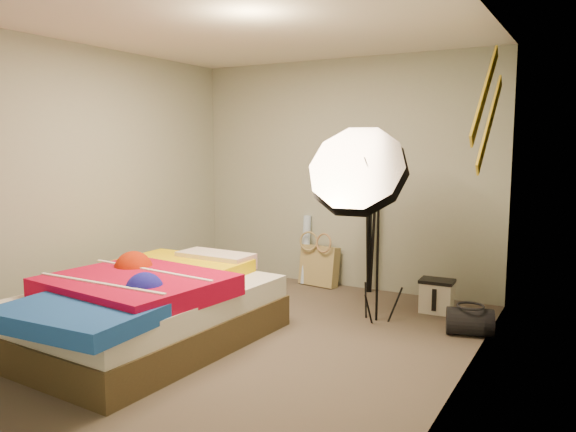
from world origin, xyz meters
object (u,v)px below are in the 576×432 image
Objects in this scene: duffel_bag at (470,322)px; wrapping_roll at (306,249)px; photo_umbrella at (359,175)px; camera_tripod at (370,230)px; tote_bag at (319,266)px; camera_case at (437,297)px; bed at (147,307)px.

wrapping_roll is at bearing 140.14° from duffel_bag.
photo_umbrella is 1.23m from camera_tripod.
camera_case is (1.42, -0.38, -0.08)m from tote_bag.
camera_case is 0.25× the size of camera_tripod.
wrapping_roll is 1.68m from camera_case.
wrapping_roll is 0.35× the size of bed.
camera_case reaches higher than duffel_bag.
photo_umbrella is (1.25, 1.33, 1.02)m from bed.
camera_tripod is at bearing 7.83° from tote_bag.
duffel_bag is (1.83, -0.89, -0.11)m from tote_bag.
camera_case is at bearing 49.22° from photo_umbrella.
tote_bag is 1.54× the size of camera_case.
camera_case is at bearing 113.49° from duffel_bag.
tote_bag is at bearing 80.99° from bed.
wrapping_roll is at bearing 178.20° from camera_tripod.
bed reaches higher than camera_case.
duffel_bag is at bearing 7.64° from photo_umbrella.
bed is at bearing -112.38° from camera_tripod.
photo_umbrella reaches higher than duffel_bag.
wrapping_roll is 0.83m from camera_tripod.
tote_bag is 1.73m from photo_umbrella.
camera_case is at bearing -14.30° from wrapping_roll.
camera_tripod reaches higher than wrapping_roll.
tote_bag is 0.38× the size of camera_tripod.
duffel_bag is (2.02, -0.92, -0.27)m from wrapping_roll.
wrapping_roll reaches higher than tote_bag.
photo_umbrella is (-0.96, -0.13, 1.20)m from duffel_bag.
camera_tripod is (0.97, 2.35, 0.38)m from bed.
camera_tripod reaches higher than tote_bag.
bed is at bearing -134.98° from camera_case.
duffel_bag is at bearing -24.43° from wrapping_roll.
duffel_bag is at bearing -35.83° from camera_tripod.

